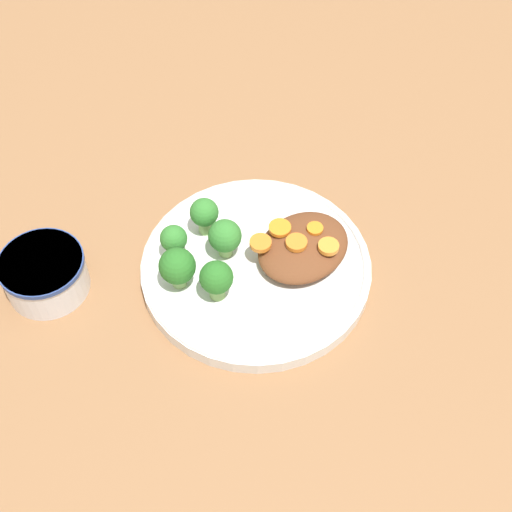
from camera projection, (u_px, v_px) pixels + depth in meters
name	position (u px, v px, depth m)	size (l,w,h in m)	color
ground_plane	(256.00, 273.00, 0.87)	(4.00, 4.00, 0.00)	#8C603D
plate	(256.00, 267.00, 0.86)	(0.28, 0.28, 0.02)	silver
dip_bowl	(44.00, 273.00, 0.83)	(0.10, 0.10, 0.05)	silver
stew_mound	(303.00, 247.00, 0.85)	(0.10, 0.12, 0.03)	brown
broccoli_floret_0	(217.00, 280.00, 0.80)	(0.04, 0.04, 0.05)	#759E51
broccoli_floret_1	(204.00, 214.00, 0.86)	(0.04, 0.04, 0.05)	#7FA85B
broccoli_floret_2	(174.00, 240.00, 0.84)	(0.03, 0.03, 0.05)	#7FA85B
broccoli_floret_3	(225.00, 237.00, 0.84)	(0.04, 0.04, 0.05)	#7FA85B
broccoli_floret_4	(177.00, 267.00, 0.81)	(0.04, 0.04, 0.06)	#7FA85B
carrot_slice_0	(315.00, 228.00, 0.84)	(0.02, 0.02, 0.00)	orange
carrot_slice_1	(258.00, 241.00, 0.83)	(0.03, 0.03, 0.01)	orange
carrot_slice_2	(296.00, 243.00, 0.83)	(0.03, 0.03, 0.01)	orange
carrot_slice_3	(280.00, 228.00, 0.85)	(0.03, 0.03, 0.00)	orange
carrot_slice_4	(328.00, 246.00, 0.83)	(0.02, 0.02, 0.01)	orange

